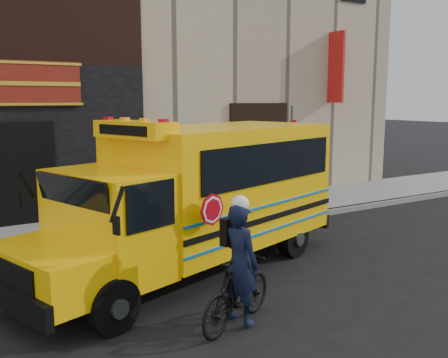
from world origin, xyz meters
name	(u,v)px	position (x,y,z in m)	size (l,w,h in m)	color
ground	(253,267)	(0.00, 0.00, 0.00)	(120.00, 120.00, 0.00)	black
curb	(191,233)	(0.00, 2.60, 0.07)	(40.00, 0.20, 0.15)	gray
sidewalk	(165,221)	(0.00, 4.10, 0.07)	(40.00, 3.00, 0.15)	gray
building	(85,18)	(-0.04, 10.45, 6.13)	(20.00, 10.70, 12.00)	gray
school_bus	(202,192)	(-0.87, 0.48, 1.51)	(7.22, 4.12, 2.92)	black
sign_pole	(291,155)	(3.49, 3.15, 1.71)	(0.07, 0.27, 3.09)	#404844
bicycle	(237,292)	(-1.66, -2.00, 0.52)	(0.49, 1.73, 1.04)	black
cyclist	(240,267)	(-1.62, -2.00, 0.89)	(0.65, 0.42, 1.78)	black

